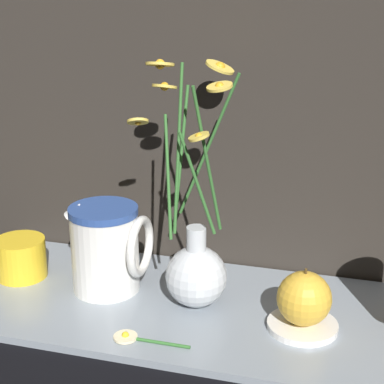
% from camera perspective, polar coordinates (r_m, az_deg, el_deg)
% --- Properties ---
extents(ground_plane, '(6.00, 6.00, 0.00)m').
position_cam_1_polar(ground_plane, '(1.07, -0.13, -10.55)').
color(ground_plane, black).
extents(shelf, '(0.81, 0.34, 0.01)m').
position_cam_1_polar(shelf, '(1.07, -0.13, -10.27)').
color(shelf, gray).
rests_on(shelf, ground_plane).
extents(vase_with_flowers, '(0.17, 0.19, 0.40)m').
position_cam_1_polar(vase_with_flowers, '(1.03, 0.34, -6.40)').
color(vase_with_flowers, silver).
rests_on(vase_with_flowers, shelf).
extents(yellow_mug, '(0.10, 0.09, 0.07)m').
position_cam_1_polar(yellow_mug, '(1.18, -15.06, -5.66)').
color(yellow_mug, yellow).
rests_on(yellow_mug, shelf).
extents(ceramic_pitcher, '(0.14, 0.12, 0.16)m').
position_cam_1_polar(ceramic_pitcher, '(1.09, -7.59, -4.73)').
color(ceramic_pitcher, white).
rests_on(ceramic_pitcher, shelf).
extents(saucer_plate, '(0.11, 0.11, 0.01)m').
position_cam_1_polar(saucer_plate, '(1.01, 9.79, -11.62)').
color(saucer_plate, white).
rests_on(saucer_plate, shelf).
extents(orange_fruit, '(0.08, 0.08, 0.09)m').
position_cam_1_polar(orange_fruit, '(0.99, 9.94, -9.31)').
color(orange_fruit, gold).
rests_on(orange_fruit, saucer_plate).
extents(loose_daisy, '(0.12, 0.04, 0.01)m').
position_cam_1_polar(loose_daisy, '(0.97, -5.15, -12.81)').
color(loose_daisy, '#336B2D').
rests_on(loose_daisy, shelf).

